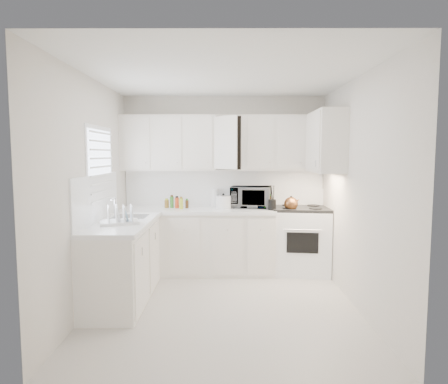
{
  "coord_description": "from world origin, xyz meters",
  "views": [
    {
      "loc": [
        0.02,
        -4.41,
        1.74
      ],
      "look_at": [
        0.0,
        0.7,
        1.25
      ],
      "focal_mm": 31.78,
      "sensor_mm": 36.0,
      "label": 1
    }
  ],
  "objects_px": {
    "stove": "(301,231)",
    "rice_cooker": "(223,201)",
    "microwave": "(251,194)",
    "dish_rack": "(119,213)",
    "utensil_crock": "(272,197)",
    "tea_kettle": "(291,203)"
  },
  "relations": [
    {
      "from": "stove",
      "to": "tea_kettle",
      "type": "relative_size",
      "value": 5.06
    },
    {
      "from": "stove",
      "to": "microwave",
      "type": "bearing_deg",
      "value": 177.06
    },
    {
      "from": "microwave",
      "to": "rice_cooker",
      "type": "relative_size",
      "value": 2.61
    },
    {
      "from": "dish_rack",
      "to": "rice_cooker",
      "type": "bearing_deg",
      "value": 28.96
    },
    {
      "from": "stove",
      "to": "dish_rack",
      "type": "height_order",
      "value": "stove"
    },
    {
      "from": "stove",
      "to": "tea_kettle",
      "type": "height_order",
      "value": "stove"
    },
    {
      "from": "stove",
      "to": "dish_rack",
      "type": "bearing_deg",
      "value": -144.3
    },
    {
      "from": "tea_kettle",
      "to": "utensil_crock",
      "type": "relative_size",
      "value": 0.68
    },
    {
      "from": "tea_kettle",
      "to": "microwave",
      "type": "distance_m",
      "value": 0.63
    },
    {
      "from": "stove",
      "to": "rice_cooker",
      "type": "distance_m",
      "value": 1.22
    },
    {
      "from": "microwave",
      "to": "dish_rack",
      "type": "height_order",
      "value": "microwave"
    },
    {
      "from": "stove",
      "to": "rice_cooker",
      "type": "bearing_deg",
      "value": -173.58
    },
    {
      "from": "tea_kettle",
      "to": "utensil_crock",
      "type": "distance_m",
      "value": 0.28
    },
    {
      "from": "microwave",
      "to": "dish_rack",
      "type": "distance_m",
      "value": 2.11
    },
    {
      "from": "stove",
      "to": "microwave",
      "type": "distance_m",
      "value": 0.91
    },
    {
      "from": "microwave",
      "to": "utensil_crock",
      "type": "height_order",
      "value": "microwave"
    },
    {
      "from": "utensil_crock",
      "to": "rice_cooker",
      "type": "bearing_deg",
      "value": 165.88
    },
    {
      "from": "utensil_crock",
      "to": "stove",
      "type": "bearing_deg",
      "value": 19.61
    },
    {
      "from": "microwave",
      "to": "rice_cooker",
      "type": "bearing_deg",
      "value": -153.88
    },
    {
      "from": "rice_cooker",
      "to": "dish_rack",
      "type": "relative_size",
      "value": 0.51
    },
    {
      "from": "stove",
      "to": "utensil_crock",
      "type": "distance_m",
      "value": 0.7
    },
    {
      "from": "utensil_crock",
      "to": "dish_rack",
      "type": "distance_m",
      "value": 2.17
    }
  ]
}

